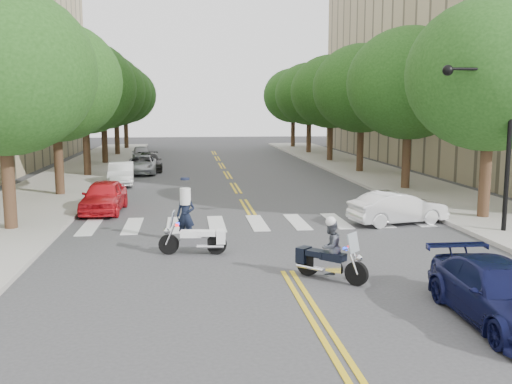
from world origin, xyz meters
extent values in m
plane|color=#38383A|center=(0.00, 0.00, 0.00)|extent=(140.00, 140.00, 0.00)
cube|color=#9E9991|center=(-9.50, 22.00, 0.07)|extent=(5.00, 60.00, 0.15)
cube|color=#9E9991|center=(9.50, 22.00, 0.07)|extent=(5.00, 60.00, 0.15)
cylinder|color=#382316|center=(-8.80, 6.00, 1.66)|extent=(0.44, 0.44, 3.32)
ellipsoid|color=#1B4112|center=(-8.80, 6.00, 5.56)|extent=(6.40, 6.40, 5.76)
cylinder|color=#382316|center=(-8.80, 14.00, 1.66)|extent=(0.44, 0.44, 3.32)
ellipsoid|color=#1B4112|center=(-8.80, 14.00, 5.56)|extent=(6.40, 6.40, 5.76)
cylinder|color=#382316|center=(-8.80, 22.00, 1.66)|extent=(0.44, 0.44, 3.32)
ellipsoid|color=#1B4112|center=(-8.80, 22.00, 5.56)|extent=(6.40, 6.40, 5.76)
cylinder|color=#382316|center=(-8.80, 30.00, 1.66)|extent=(0.44, 0.44, 3.32)
ellipsoid|color=#1B4112|center=(-8.80, 30.00, 5.56)|extent=(6.40, 6.40, 5.76)
cylinder|color=#382316|center=(-8.80, 38.00, 1.66)|extent=(0.44, 0.44, 3.32)
ellipsoid|color=#1B4112|center=(-8.80, 38.00, 5.56)|extent=(6.40, 6.40, 5.76)
cylinder|color=#382316|center=(-8.80, 46.00, 1.66)|extent=(0.44, 0.44, 3.32)
ellipsoid|color=#1B4112|center=(-8.80, 46.00, 5.56)|extent=(6.40, 6.40, 5.76)
cylinder|color=#382316|center=(8.80, 6.00, 1.66)|extent=(0.44, 0.44, 3.32)
ellipsoid|color=#1B4112|center=(8.80, 6.00, 5.56)|extent=(6.40, 6.40, 5.76)
cylinder|color=#382316|center=(8.80, 14.00, 1.66)|extent=(0.44, 0.44, 3.32)
ellipsoid|color=#1B4112|center=(8.80, 14.00, 5.56)|extent=(6.40, 6.40, 5.76)
cylinder|color=#382316|center=(8.80, 22.00, 1.66)|extent=(0.44, 0.44, 3.32)
ellipsoid|color=#1B4112|center=(8.80, 22.00, 5.56)|extent=(6.40, 6.40, 5.76)
cylinder|color=#382316|center=(8.80, 30.00, 1.66)|extent=(0.44, 0.44, 3.32)
ellipsoid|color=#1B4112|center=(8.80, 30.00, 5.56)|extent=(6.40, 6.40, 5.76)
cylinder|color=#382316|center=(8.80, 38.00, 1.66)|extent=(0.44, 0.44, 3.32)
ellipsoid|color=#1B4112|center=(8.80, 38.00, 5.56)|extent=(6.40, 6.40, 5.76)
cylinder|color=#382316|center=(8.80, 46.00, 1.66)|extent=(0.44, 0.44, 3.32)
ellipsoid|color=#1B4112|center=(8.80, 46.00, 5.56)|extent=(6.40, 6.40, 5.76)
cylinder|color=black|center=(8.20, 3.50, 3.00)|extent=(0.16, 0.16, 6.00)
cylinder|color=black|center=(7.00, 3.50, 5.60)|extent=(2.40, 0.10, 0.10)
sphere|color=black|center=(5.90, 3.50, 5.55)|extent=(0.36, 0.36, 0.36)
cylinder|color=black|center=(1.48, -1.40, 0.30)|extent=(0.52, 0.52, 0.61)
cylinder|color=black|center=(0.48, -0.39, 0.30)|extent=(0.54, 0.54, 0.61)
cube|color=silver|center=(0.95, -0.86, 0.40)|extent=(0.77, 0.77, 0.29)
cube|color=black|center=(1.01, -0.92, 0.62)|extent=(0.67, 0.67, 0.20)
cube|color=black|center=(0.67, -0.58, 0.64)|extent=(0.60, 0.60, 0.14)
cube|color=black|center=(0.38, -0.29, 0.54)|extent=(0.47, 0.47, 0.40)
cube|color=#8C99A5|center=(1.40, -1.32, 1.07)|extent=(0.41, 0.41, 0.49)
cube|color=red|center=(1.37, -1.13, 0.91)|extent=(0.13, 0.13, 0.07)
cube|color=#0C26E5|center=(1.22, -1.28, 0.91)|extent=(0.13, 0.13, 0.07)
imported|color=#474C56|center=(0.95, -0.86, 0.86)|extent=(0.86, 0.86, 1.40)
sphere|color=silver|center=(0.95, -0.86, 1.52)|extent=(0.27, 0.27, 0.27)
cylinder|color=black|center=(-3.20, 2.22, 0.30)|extent=(0.62, 0.19, 0.61)
cylinder|color=black|center=(-1.78, 2.07, 0.30)|extent=(0.62, 0.22, 0.61)
cube|color=silver|center=(-2.44, 2.14, 0.40)|extent=(0.83, 0.37, 0.29)
cube|color=white|center=(-2.53, 2.15, 0.62)|extent=(0.65, 0.38, 0.20)
cube|color=white|center=(-2.04, 2.10, 0.64)|extent=(0.52, 0.40, 0.14)
cube|color=white|center=(-1.64, 2.06, 0.54)|extent=(0.31, 0.42, 0.40)
cube|color=#8C99A5|center=(-3.08, 2.21, 1.07)|extent=(0.18, 0.46, 0.49)
cube|color=red|center=(-2.94, 2.09, 0.91)|extent=(0.10, 0.10, 0.07)
cube|color=#0C26E5|center=(-2.92, 2.30, 0.91)|extent=(0.10, 0.10, 0.07)
imported|color=black|center=(-2.69, 3.86, 0.85)|extent=(0.72, 0.60, 1.69)
imported|color=white|center=(5.25, 5.72, 0.61)|extent=(3.91, 2.05, 1.23)
imported|color=#0E113A|center=(3.65, -4.09, 0.61)|extent=(1.79, 4.25, 1.22)
imported|color=red|center=(-6.08, 9.51, 0.67)|extent=(1.75, 4.00, 1.34)
imported|color=white|center=(-6.30, 18.00, 0.64)|extent=(1.63, 3.96, 1.28)
imported|color=#B9BBC1|center=(-5.57, 23.50, 0.60)|extent=(2.11, 4.37, 1.20)
imported|color=black|center=(-5.20, 25.25, 0.60)|extent=(2.07, 4.28, 1.20)
imported|color=gray|center=(-6.30, 32.71, 0.62)|extent=(1.81, 3.75, 1.23)
camera|label=1|loc=(-2.63, -14.57, 4.37)|focal=40.00mm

